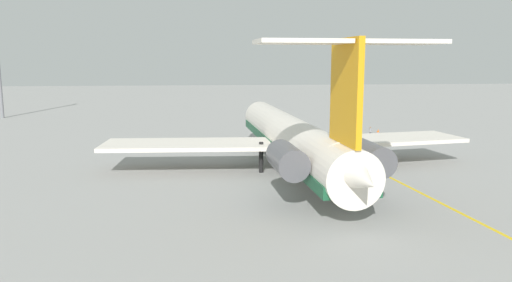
# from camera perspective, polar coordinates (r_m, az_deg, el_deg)

# --- Properties ---
(ground) EXTENTS (382.18, 382.18, 0.00)m
(ground) POSITION_cam_1_polar(r_m,az_deg,el_deg) (64.39, 8.03, -1.94)
(ground) COLOR gray
(main_jetliner) EXTENTS (48.90, 43.39, 14.24)m
(main_jetliner) POSITION_cam_1_polar(r_m,az_deg,el_deg) (55.51, 4.33, 0.39)
(main_jetliner) COLOR silver
(main_jetliner) RESTS_ON ground
(ground_crew_near_tail) EXTENTS (0.28, 0.44, 1.75)m
(ground_crew_near_tail) POSITION_cam_1_polar(r_m,az_deg,el_deg) (82.71, 13.21, 1.20)
(ground_crew_near_tail) COLOR black
(ground_crew_near_tail) RESTS_ON ground
(safety_cone_wingtip) EXTENTS (0.40, 0.40, 0.55)m
(safety_cone_wingtip) POSITION_cam_1_polar(r_m,az_deg,el_deg) (88.94, 14.07, 1.18)
(safety_cone_wingtip) COLOR #EA590F
(safety_cone_wingtip) RESTS_ON ground
(taxiway_centreline) EXTENTS (72.02, 7.28, 0.01)m
(taxiway_centreline) POSITION_cam_1_polar(r_m,az_deg,el_deg) (59.88, 13.04, -2.94)
(taxiway_centreline) COLOR gold
(taxiway_centreline) RESTS_ON ground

